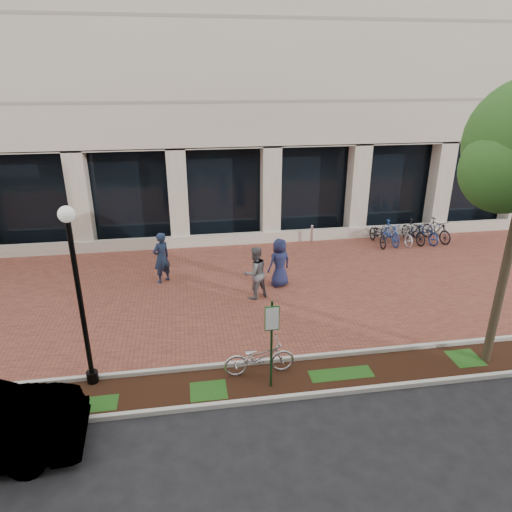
{
  "coord_description": "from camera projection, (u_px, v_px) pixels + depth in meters",
  "views": [
    {
      "loc": [
        -1.74,
        -14.34,
        7.02
      ],
      "look_at": [
        0.44,
        -0.8,
        1.53
      ],
      "focal_mm": 32.0,
      "sensor_mm": 36.0,
      "label": 1
    }
  ],
  "objects": [
    {
      "name": "curb_plaza_side",
      "position": [
        262.0,
        361.0,
        11.86
      ],
      "size": [
        40.0,
        0.12,
        0.12
      ],
      "primitive_type": "cube",
      "color": "#BBB9B0",
      "rests_on": "ground"
    },
    {
      "name": "locked_bicycle",
      "position": [
        259.0,
        357.0,
        11.33
      ],
      "size": [
        1.8,
        0.68,
        0.94
      ],
      "primitive_type": "imported",
      "rotation": [
        0.0,
        0.0,
        1.6
      ],
      "color": "#BDBCC1",
      "rests_on": "ground"
    },
    {
      "name": "pedestrian_left",
      "position": [
        161.0,
        258.0,
        16.2
      ],
      "size": [
        0.81,
        0.78,
        1.87
      ],
      "primitive_type": "imported",
      "rotation": [
        0.0,
        0.0,
        3.81
      ],
      "color": "#1D2C49",
      "rests_on": "ground"
    },
    {
      "name": "planting_strip",
      "position": [
        267.0,
        381.0,
        11.19
      ],
      "size": [
        40.0,
        1.5,
        0.01
      ],
      "primitive_type": "cube",
      "color": "black",
      "rests_on": "ground"
    },
    {
      "name": "near_office_building",
      "position": [
        210.0,
        6.0,
        21.86
      ],
      "size": [
        40.0,
        12.12,
        16.0
      ],
      "color": "beige",
      "rests_on": "ground"
    },
    {
      "name": "curb_street_side",
      "position": [
        273.0,
        399.0,
        10.48
      ],
      "size": [
        40.0,
        0.12,
        0.12
      ],
      "primitive_type": "cube",
      "color": "#BBB9B0",
      "rests_on": "ground"
    },
    {
      "name": "parking_sign",
      "position": [
        272.0,
        334.0,
        10.46
      ],
      "size": [
        0.34,
        0.07,
        2.3
      ],
      "rotation": [
        0.0,
        0.0,
        -0.01
      ],
      "color": "#163D1A",
      "rests_on": "ground"
    },
    {
      "name": "ground",
      "position": [
        240.0,
        289.0,
        16.0
      ],
      "size": [
        120.0,
        120.0,
        0.0
      ],
      "primitive_type": "plane",
      "color": "black",
      "rests_on": "ground"
    },
    {
      "name": "bike_rack_cluster",
      "position": [
        407.0,
        232.0,
        20.18
      ],
      "size": [
        3.52,
        1.86,
        1.03
      ],
      "rotation": [
        0.0,
        0.0,
        0.1
      ],
      "color": "black",
      "rests_on": "ground"
    },
    {
      "name": "brick_plaza",
      "position": [
        240.0,
        289.0,
        16.0
      ],
      "size": [
        40.0,
        9.0,
        0.01
      ],
      "primitive_type": "cube",
      "color": "brown",
      "rests_on": "ground"
    },
    {
      "name": "pedestrian_right",
      "position": [
        280.0,
        263.0,
        15.94
      ],
      "size": [
        1.0,
        0.84,
        1.75
      ],
      "primitive_type": "imported",
      "rotation": [
        0.0,
        0.0,
        3.53
      ],
      "color": "#1C2146",
      "rests_on": "ground"
    },
    {
      "name": "lamppost",
      "position": [
        79.0,
        290.0,
        10.23
      ],
      "size": [
        0.36,
        0.36,
        4.46
      ],
      "color": "black",
      "rests_on": "ground"
    },
    {
      "name": "pedestrian_mid",
      "position": [
        255.0,
        273.0,
        15.06
      ],
      "size": [
        1.08,
        0.97,
        1.81
      ],
      "primitive_type": "imported",
      "rotation": [
        0.0,
        0.0,
        3.54
      ],
      "color": "slate",
      "rests_on": "ground"
    },
    {
      "name": "bollard",
      "position": [
        312.0,
        234.0,
        20.05
      ],
      "size": [
        0.12,
        0.12,
        0.9
      ],
      "color": "silver",
      "rests_on": "ground"
    }
  ]
}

